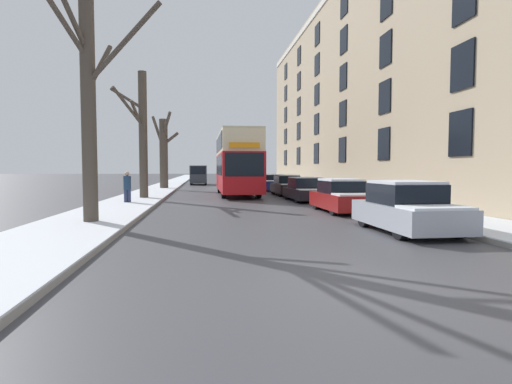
{
  "coord_description": "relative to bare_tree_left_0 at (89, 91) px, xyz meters",
  "views": [
    {
      "loc": [
        -2.36,
        -5.79,
        1.84
      ],
      "look_at": [
        0.73,
        17.26,
        0.51
      ],
      "focal_mm": 28.0,
      "sensor_mm": 36.0,
      "label": 1
    }
  ],
  "objects": [
    {
      "name": "parked_car_2",
      "position": [
        9.47,
        9.08,
        -3.67
      ],
      "size": [
        1.84,
        4.45,
        1.38
      ],
      "color": "black",
      "rests_on": "ground"
    },
    {
      "name": "parked_car_1",
      "position": [
        9.47,
        3.07,
        -3.65
      ],
      "size": [
        1.74,
        4.08,
        1.43
      ],
      "color": "maroon",
      "rests_on": "ground"
    },
    {
      "name": "bare_tree_left_1",
      "position": [
        0.03,
        10.93,
        -0.36
      ],
      "size": [
        2.14,
        2.48,
        7.56
      ],
      "color": "#4C4238",
      "rests_on": "ground"
    },
    {
      "name": "ground_plane",
      "position": [
        5.92,
        -7.58,
        -4.31
      ],
      "size": [
        320.0,
        320.0,
        0.0
      ],
      "primitive_type": "plane",
      "color": "#424247"
    },
    {
      "name": "parked_car_4",
      "position": [
        9.47,
        20.16,
        -3.65
      ],
      "size": [
        1.81,
        4.46,
        1.42
      ],
      "color": "navy",
      "rests_on": "ground"
    },
    {
      "name": "parked_car_3",
      "position": [
        9.47,
        14.26,
        -3.65
      ],
      "size": [
        1.73,
        4.29,
        1.44
      ],
      "color": "black",
      "rests_on": "ground"
    },
    {
      "name": "oncoming_van",
      "position": [
        3.06,
        34.81,
        -3.09
      ],
      "size": [
        1.93,
        5.21,
        2.26
      ],
      "color": "#333842",
      "rests_on": "ground"
    },
    {
      "name": "sidewalk_right",
      "position": [
        12.11,
        45.42,
        -4.23
      ],
      "size": [
        3.09,
        130.0,
        0.16
      ],
      "color": "gray",
      "rests_on": "ground"
    },
    {
      "name": "bare_tree_left_0",
      "position": [
        0.0,
        0.0,
        0.0
      ],
      "size": [
        3.44,
        3.53,
        8.77
      ],
      "color": "#4C4238",
      "rests_on": "ground"
    },
    {
      "name": "bare_tree_left_2",
      "position": [
        0.11,
        23.32,
        -0.89
      ],
      "size": [
        2.64,
        3.33,
        6.78
      ],
      "color": "#4C4238",
      "rests_on": "ground"
    },
    {
      "name": "pedestrian_left_sidewalk",
      "position": [
        -0.25,
        7.58,
        -3.37
      ],
      "size": [
        0.37,
        0.37,
        1.72
      ],
      "rotation": [
        0.0,
        0.0,
        3.45
      ],
      "color": "navy",
      "rests_on": "ground"
    },
    {
      "name": "sidewalk_left",
      "position": [
        -0.27,
        45.42,
        -4.23
      ],
      "size": [
        3.09,
        130.0,
        0.16
      ],
      "color": "gray",
      "rests_on": "ground"
    },
    {
      "name": "parked_car_0",
      "position": [
        9.47,
        -2.48,
        -3.63
      ],
      "size": [
        1.87,
        3.91,
        1.5
      ],
      "color": "#9EA3AD",
      "rests_on": "ground"
    },
    {
      "name": "terrace_facade_right",
      "position": [
        18.14,
        17.89,
        3.8
      ],
      "size": [
        9.1,
        45.56,
        16.21
      ],
      "color": "tan",
      "rests_on": "ground"
    },
    {
      "name": "double_decker_bus",
      "position": [
        5.98,
        14.79,
        -1.85
      ],
      "size": [
        2.58,
        10.24,
        4.35
      ],
      "color": "red",
      "rests_on": "ground"
    }
  ]
}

